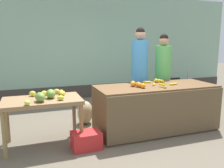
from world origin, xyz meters
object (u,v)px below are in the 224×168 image
(produce_crate, at_px, (86,140))
(produce_sack, at_px, (85,112))
(vendor_woman_green_shirt, at_px, (163,75))
(parked_motorcycle, at_px, (174,89))
(vendor_woman_blue_shirt, at_px, (139,74))

(produce_crate, distance_m, produce_sack, 1.12)
(vendor_woman_green_shirt, relative_size, parked_motorcycle, 1.11)
(vendor_woman_green_shirt, distance_m, produce_crate, 2.37)
(vendor_woman_blue_shirt, bearing_deg, vendor_woman_green_shirt, 3.39)
(vendor_woman_blue_shirt, bearing_deg, parked_motorcycle, 28.83)
(parked_motorcycle, bearing_deg, produce_sack, -164.51)
(vendor_woman_blue_shirt, xyz_separation_m, parked_motorcycle, (1.37, 0.76, -0.56))
(vendor_woman_green_shirt, xyz_separation_m, parked_motorcycle, (0.80, 0.72, -0.49))
(vendor_woman_blue_shirt, xyz_separation_m, vendor_woman_green_shirt, (0.57, 0.03, -0.07))
(vendor_woman_blue_shirt, distance_m, produce_crate, 1.92)
(parked_motorcycle, height_order, produce_crate, parked_motorcycle)
(parked_motorcycle, relative_size, produce_sack, 3.50)
(produce_sack, bearing_deg, produce_crate, -102.61)
(vendor_woman_green_shirt, bearing_deg, parked_motorcycle, 42.12)
(parked_motorcycle, relative_size, produce_crate, 3.64)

